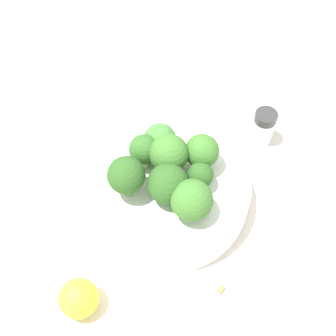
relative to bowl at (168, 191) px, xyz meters
name	(u,v)px	position (x,y,z in m)	size (l,w,h in m)	color
ground_plane	(168,200)	(0.00, 0.00, -0.02)	(3.00, 3.00, 0.00)	silver
bowl	(168,191)	(0.00, 0.00, 0.00)	(0.22, 0.22, 0.04)	white
broccoli_floret_0	(168,184)	(-0.02, 0.02, 0.05)	(0.05, 0.05, 0.06)	#7A9E5B
broccoli_floret_1	(126,176)	(0.03, 0.05, 0.06)	(0.05, 0.05, 0.06)	#84AD66
broccoli_floret_2	(169,154)	(0.01, -0.01, 0.06)	(0.05, 0.05, 0.07)	#7A9E5B
broccoli_floret_3	(200,176)	(-0.03, -0.02, 0.05)	(0.03, 0.03, 0.04)	#84AD66
broccoli_floret_4	(143,151)	(0.04, 0.00, 0.05)	(0.04, 0.04, 0.05)	#84AD66
broccoli_floret_5	(160,140)	(0.04, -0.03, 0.05)	(0.04, 0.04, 0.05)	#8EB770
broccoli_floret_6	(192,200)	(-0.05, 0.01, 0.05)	(0.05, 0.05, 0.06)	#7A9E5B
broccoli_floret_7	(202,152)	(-0.01, -0.05, 0.05)	(0.04, 0.04, 0.06)	#8EB770
pepper_shaker	(263,127)	(-0.03, -0.17, 0.01)	(0.03, 0.03, 0.06)	silver
lemon_wedge	(79,298)	(-0.03, 0.18, 0.00)	(0.05, 0.05, 0.05)	yellow
almond_crumb_0	(227,144)	(0.00, -0.13, -0.02)	(0.01, 0.01, 0.01)	olive
almond_crumb_1	(221,289)	(-0.14, 0.05, -0.02)	(0.01, 0.01, 0.01)	olive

